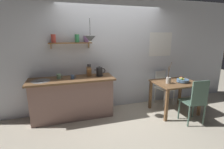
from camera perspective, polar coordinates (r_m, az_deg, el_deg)
ground_plane at (r=3.97m, az=2.52°, el=-14.17°), size 14.00×14.00×0.00m
back_wall at (r=4.22m, az=2.37°, el=6.83°), size 6.80×0.11×2.70m
kitchen_counter at (r=3.88m, az=-13.24°, el=-7.69°), size 1.83×0.63×0.92m
wall_shelf at (r=3.80m, az=-14.23°, el=11.23°), size 0.92×0.20×0.32m
dining_table at (r=4.24m, az=20.71°, el=-3.93°), size 0.99×0.78×0.75m
dining_chair_near at (r=3.88m, az=26.58°, el=-7.69°), size 0.45×0.42×0.97m
dining_chair_far at (r=4.73m, az=16.97°, el=-3.64°), size 0.46×0.48×0.88m
fruit_bowl at (r=4.23m, az=22.94°, el=-1.81°), size 0.27×0.27×0.13m
twig_vase at (r=4.02m, az=18.67°, el=-1.81°), size 0.11×0.11×0.49m
electric_kettle at (r=3.83m, az=-4.28°, el=0.95°), size 0.25×0.16×0.22m
knife_block at (r=3.86m, az=-7.88°, el=1.11°), size 0.09×0.18×0.28m
coffee_mug_by_sink at (r=3.76m, az=-17.68°, el=-0.63°), size 0.13×0.09×0.10m
coffee_mug_spare at (r=3.67m, az=-13.31°, el=-0.84°), size 0.12×0.08×0.09m
pendant_lamp at (r=3.55m, az=-7.45°, el=11.95°), size 0.22×0.22×0.48m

